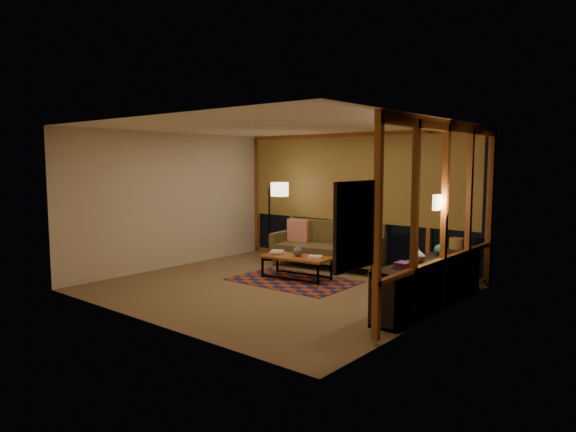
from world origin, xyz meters
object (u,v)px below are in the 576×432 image
Objects in this scene: coffee_table at (297,268)px; floor_lamp at (269,221)px; sofa at (327,245)px; bookshelf at (431,282)px.

floor_lamp is (-1.62, 1.08, 0.64)m from coffee_table.
floor_lamp is at bearing 139.26° from coffee_table.
sofa is 3.07m from bookshelf.
sofa is at bearing 155.08° from bookshelf.
coffee_table is at bearing -19.51° from floor_lamp.
floor_lamp reaches higher than bookshelf.
sofa is 0.76× the size of bookshelf.
sofa is 1.30× the size of floor_lamp.
coffee_table is at bearing -90.95° from sofa.
sofa is at bearing 90.81° from coffee_table.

